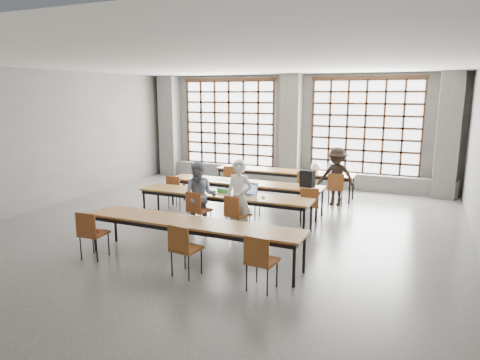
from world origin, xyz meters
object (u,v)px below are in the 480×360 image
at_px(laptop_back, 332,171).
at_px(mouse, 263,197).
at_px(phone, 229,195).
at_px(student_back, 336,177).
at_px(chair_near_right, 260,257).
at_px(student_female, 200,196).
at_px(desk_row_d, 192,225).
at_px(laptop_front, 249,192).
at_px(desk_row_a, 284,173).
at_px(chair_mid_centre, 249,196).
at_px(chair_mid_right, 309,202).
at_px(chair_front_right, 235,212).
at_px(red_pouch, 94,231).
at_px(desk_row_b, 244,184).
at_px(student_male, 239,198).
at_px(chair_near_mid, 183,245).
at_px(chair_near_left, 91,230).
at_px(desk_row_c, 223,196).
at_px(plastic_bag, 315,167).
at_px(chair_mid_left, 176,189).
at_px(chair_back_left, 231,177).
at_px(green_box, 223,190).
at_px(backpack, 307,179).
at_px(chair_back_mid, 305,184).
at_px(chair_back_right, 336,186).
at_px(chair_front_left, 197,207).

bearing_deg(laptop_back, mouse, -102.67).
bearing_deg(phone, student_back, 58.26).
height_order(chair_near_right, student_female, student_female).
distance_m(desk_row_d, laptop_front, 2.23).
bearing_deg(laptop_front, desk_row_a, 93.68).
distance_m(chair_mid_centre, chair_mid_right, 1.42).
bearing_deg(chair_front_right, red_pouch, -132.39).
bearing_deg(desk_row_b, phone, -80.37).
bearing_deg(student_male, desk_row_b, 114.51).
relative_size(chair_near_mid, student_female, 0.59).
bearing_deg(chair_near_left, desk_row_a, 74.80).
height_order(desk_row_c, plastic_bag, plastic_bag).
relative_size(student_male, student_female, 1.07).
height_order(desk_row_a, chair_mid_left, chair_mid_left).
distance_m(chair_front_right, student_female, 0.91).
relative_size(desk_row_a, student_female, 2.68).
bearing_deg(mouse, student_female, -158.99).
relative_size(chair_near_left, mouse, 8.98).
xyz_separation_m(chair_back_left, mouse, (1.97, -2.67, 0.21)).
relative_size(green_box, backpack, 0.62).
distance_m(mouse, plastic_bag, 3.36).
relative_size(student_back, laptop_front, 3.66).
xyz_separation_m(chair_back_left, chair_back_mid, (2.18, -0.00, 0.00)).
bearing_deg(phone, laptop_front, 28.55).
bearing_deg(desk_row_d, chair_back_right, 71.91).
relative_size(laptop_back, green_box, 1.57).
height_order(chair_back_left, red_pouch, chair_back_left).
height_order(desk_row_d, chair_near_right, chair_near_right).
bearing_deg(chair_near_mid, chair_back_mid, 84.11).
xyz_separation_m(desk_row_d, phone, (-0.24, 2.01, 0.07)).
height_order(chair_near_right, student_male, student_male).
bearing_deg(chair_back_left, chair_front_right, -64.02).
distance_m(laptop_front, plastic_bag, 3.29).
bearing_deg(mouse, chair_back_left, 126.42).
relative_size(desk_row_c, student_male, 2.51).
bearing_deg(mouse, phone, -174.07).
bearing_deg(chair_front_left, chair_near_left, -114.50).
height_order(student_back, backpack, student_back).
distance_m(chair_mid_right, student_female, 2.40).
distance_m(chair_back_mid, laptop_front, 2.62).
relative_size(chair_back_mid, chair_near_right, 1.00).
bearing_deg(plastic_bag, chair_near_left, -112.68).
height_order(desk_row_c, laptop_front, laptop_front).
bearing_deg(backpack, laptop_back, 94.47).
bearing_deg(red_pouch, phone, 60.28).
bearing_deg(desk_row_d, laptop_back, 76.71).
bearing_deg(student_female, desk_row_c, 38.74).
height_order(chair_front_right, laptop_front, laptop_front).
height_order(chair_front_right, student_back, student_back).
bearing_deg(chair_back_left, chair_mid_centre, -54.89).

